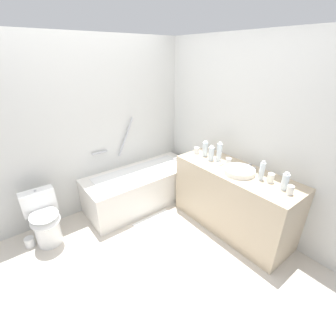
% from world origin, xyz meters
% --- Properties ---
extents(ground_plane, '(3.90, 3.90, 0.00)m').
position_xyz_m(ground_plane, '(0.00, 0.00, 0.00)').
color(ground_plane, beige).
extents(wall_back_tiled, '(3.30, 0.10, 2.32)m').
position_xyz_m(wall_back_tiled, '(0.00, 1.31, 1.16)').
color(wall_back_tiled, silver).
rests_on(wall_back_tiled, ground_plane).
extents(wall_right_mirror, '(0.10, 2.92, 2.32)m').
position_xyz_m(wall_right_mirror, '(1.50, 0.00, 1.16)').
color(wall_right_mirror, silver).
rests_on(wall_right_mirror, ground_plane).
extents(bathtub, '(1.67, 0.69, 1.26)m').
position_xyz_m(bathtub, '(0.55, 0.91, 0.28)').
color(bathtub, silver).
rests_on(bathtub, ground_plane).
extents(toilet, '(0.37, 0.48, 0.66)m').
position_xyz_m(toilet, '(-0.81, 0.89, 0.32)').
color(toilet, white).
rests_on(toilet, ground_plane).
extents(vanity_counter, '(0.57, 1.55, 0.83)m').
position_xyz_m(vanity_counter, '(1.16, -0.28, 0.42)').
color(vanity_counter, tan).
rests_on(vanity_counter, ground_plane).
extents(sink_basin, '(0.35, 0.35, 0.06)m').
position_xyz_m(sink_basin, '(1.12, -0.35, 0.86)').
color(sink_basin, white).
rests_on(sink_basin, vanity_counter).
extents(sink_faucet, '(0.12, 0.15, 0.07)m').
position_xyz_m(sink_faucet, '(1.32, -0.35, 0.86)').
color(sink_faucet, '#B0B0B5').
rests_on(sink_faucet, vanity_counter).
extents(water_bottle_0, '(0.06, 0.06, 0.22)m').
position_xyz_m(water_bottle_0, '(1.18, -0.58, 0.94)').
color(water_bottle_0, silver).
rests_on(water_bottle_0, vanity_counter).
extents(water_bottle_1, '(0.07, 0.07, 0.20)m').
position_xyz_m(water_bottle_1, '(1.13, 0.11, 0.93)').
color(water_bottle_1, silver).
rests_on(water_bottle_1, vanity_counter).
extents(water_bottle_2, '(0.06, 0.06, 0.26)m').
position_xyz_m(water_bottle_2, '(1.19, 0.03, 0.96)').
color(water_bottle_2, silver).
rests_on(water_bottle_2, vanity_counter).
extents(water_bottle_3, '(0.07, 0.07, 0.21)m').
position_xyz_m(water_bottle_3, '(1.18, 0.27, 0.93)').
color(water_bottle_3, silver).
rests_on(water_bottle_3, vanity_counter).
extents(water_bottle_4, '(0.07, 0.07, 0.19)m').
position_xyz_m(water_bottle_4, '(1.19, -0.84, 0.92)').
color(water_bottle_4, silver).
rests_on(water_bottle_4, vanity_counter).
extents(drinking_glass_0, '(0.07, 0.07, 0.10)m').
position_xyz_m(drinking_glass_0, '(1.21, -0.68, 0.89)').
color(drinking_glass_0, white).
rests_on(drinking_glass_0, vanity_counter).
extents(drinking_glass_1, '(0.07, 0.07, 0.09)m').
position_xyz_m(drinking_glass_1, '(1.15, 0.40, 0.88)').
color(drinking_glass_1, white).
rests_on(drinking_glass_1, vanity_counter).
extents(drinking_glass_2, '(0.07, 0.07, 0.08)m').
position_xyz_m(drinking_glass_2, '(1.21, -0.11, 0.88)').
color(drinking_glass_2, white).
rests_on(drinking_glass_2, vanity_counter).
extents(drinking_glass_3, '(0.06, 0.06, 0.10)m').
position_xyz_m(drinking_glass_3, '(1.14, -0.93, 0.88)').
color(drinking_glass_3, white).
rests_on(drinking_glass_3, vanity_counter).
extents(soap_dish, '(0.09, 0.06, 0.02)m').
position_xyz_m(soap_dish, '(1.12, -0.05, 0.84)').
color(soap_dish, white).
rests_on(soap_dish, vanity_counter).
extents(bath_mat, '(0.57, 0.39, 0.01)m').
position_xyz_m(bath_mat, '(0.42, 0.33, 0.01)').
color(bath_mat, white).
rests_on(bath_mat, ground_plane).
extents(toilet_paper_roll, '(0.11, 0.11, 0.12)m').
position_xyz_m(toilet_paper_roll, '(-1.02, 0.95, 0.06)').
color(toilet_paper_roll, white).
rests_on(toilet_paper_roll, ground_plane).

